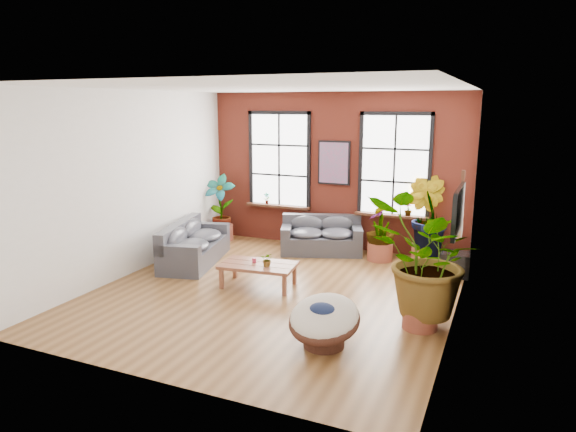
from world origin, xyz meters
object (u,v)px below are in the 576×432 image
at_px(sofa_left, 193,245).
at_px(coffee_table, 258,266).
at_px(sofa_back, 322,236).
at_px(papasan_chair, 324,320).

distance_m(sofa_left, coffee_table, 2.05).
height_order(sofa_back, coffee_table, sofa_back).
xyz_separation_m(sofa_left, coffee_table, (1.91, -0.76, 0.00)).
height_order(sofa_back, papasan_chair, sofa_back).
bearing_deg(sofa_left, sofa_back, -64.79).
distance_m(sofa_left, papasan_chair, 4.53).
relative_size(sofa_back, sofa_left, 0.86).
bearing_deg(coffee_table, sofa_left, 151.94).
bearing_deg(coffee_table, papasan_chair, -49.34).
bearing_deg(sofa_back, coffee_table, -116.54).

